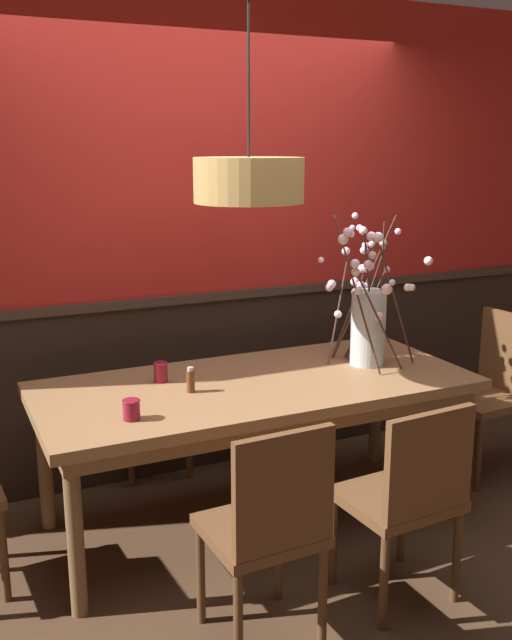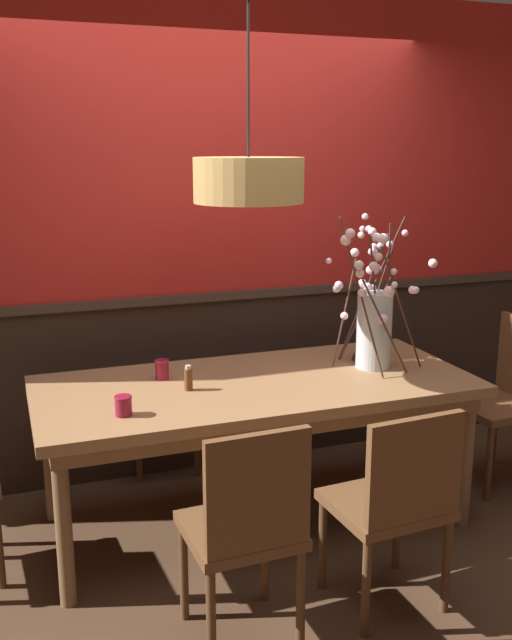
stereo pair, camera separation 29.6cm
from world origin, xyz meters
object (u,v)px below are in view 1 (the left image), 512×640
object	(u,v)px
dining_table	(256,397)
candle_holder_nearer_center	(131,410)
chair_far_side_right	(244,368)
candle_holder_nearer_edge	(161,372)
chair_near_side_left	(269,524)
pendant_lamp	(249,180)
chair_far_side_left	(150,388)
chair_head_east_end	(491,385)
vase_with_blossoms	(367,319)
condiment_bottle	(191,380)
chair_near_side_right	(408,493)

from	to	relation	value
dining_table	candle_holder_nearer_center	xyz separation A→B (m)	(-0.70, -0.25, 0.13)
chair_far_side_right	candle_holder_nearer_edge	xyz separation A→B (m)	(-0.76, -0.72, 0.29)
chair_near_side_left	candle_holder_nearer_edge	bearing A→B (deg)	93.86
candle_holder_nearer_center	pendant_lamp	size ratio (longest dim) A/B	0.08
candle_holder_nearer_center	chair_far_side_left	bearing A→B (deg)	70.25
chair_far_side_right	candle_holder_nearer_center	xyz separation A→B (m)	(-1.03, -1.16, 0.28)
chair_head_east_end	vase_with_blossoms	xyz separation A→B (m)	(-0.86, 0.03, 0.48)
chair_near_side_left	candle_holder_nearer_edge	size ratio (longest dim) A/B	9.30
chair_far_side_right	condiment_bottle	distance (m)	1.19
chair_near_side_right	dining_table	bearing A→B (deg)	108.13
dining_table	chair_near_side_right	bearing A→B (deg)	-71.87
vase_with_blossoms	condiment_bottle	distance (m)	1.02
chair_head_east_end	condiment_bottle	size ratio (longest dim) A/B	7.69
chair_near_side_right	condiment_bottle	bearing A→B (deg)	126.51
chair_head_east_end	vase_with_blossoms	distance (m)	0.99
condiment_bottle	chair_near_side_right	bearing A→B (deg)	-53.49
chair_far_side_left	candle_holder_nearer_edge	size ratio (longest dim) A/B	8.71
candle_holder_nearer_center	pendant_lamp	distance (m)	1.17
chair_near_side_left	condiment_bottle	bearing A→B (deg)	89.45
chair_far_side_right	vase_with_blossoms	size ratio (longest dim) A/B	1.18
chair_far_side_right	chair_near_side_left	bearing A→B (deg)	-111.01
chair_near_side_right	chair_far_side_left	size ratio (longest dim) A/B	1.03
chair_far_side_right	chair_far_side_left	world-z (taller)	chair_far_side_right
vase_with_blossoms	candle_holder_nearer_center	xyz separation A→B (m)	(-1.35, -0.27, -0.20)
chair_near_side_left	vase_with_blossoms	world-z (taller)	vase_with_blossoms
candle_holder_nearer_center	candle_holder_nearer_edge	xyz separation A→B (m)	(0.27, 0.44, 0.01)
chair_far_side_left	condiment_bottle	xyz separation A→B (m)	(-0.06, -0.91, 0.33)
chair_near_side_left	chair_far_side_left	bearing A→B (deg)	87.80
chair_near_side_left	candle_holder_nearer_edge	distance (m)	1.12
vase_with_blossoms	condiment_bottle	bearing A→B (deg)	-177.62
chair_far_side_right	chair_far_side_left	xyz separation A→B (m)	(-0.62, -0.02, -0.04)
chair_near_side_right	candle_holder_nearer_edge	distance (m)	1.32
chair_near_side_left	candle_holder_nearer_center	bearing A→B (deg)	117.79
chair_far_side_right	pendant_lamp	distance (m)	1.56
candle_holder_nearer_center	condiment_bottle	distance (m)	0.42
dining_table	chair_near_side_right	size ratio (longest dim) A/B	2.41
dining_table	candle_holder_nearer_edge	distance (m)	0.49
condiment_bottle	chair_near_side_left	bearing A→B (deg)	-90.55
chair_far_side_left	vase_with_blossoms	bearing A→B (deg)	-42.48
chair_far_side_right	candle_holder_nearer_edge	distance (m)	1.09
chair_far_side_right	condiment_bottle	world-z (taller)	chair_far_side_right
chair_near_side_left	chair_far_side_right	world-z (taller)	chair_far_side_right
vase_with_blossoms	candle_holder_nearer_edge	bearing A→B (deg)	171.29
chair_far_side_left	vase_with_blossoms	distance (m)	1.38
dining_table	chair_near_side_left	distance (m)	0.97
chair_near_side_left	chair_far_side_right	bearing A→B (deg)	68.99
chair_head_east_end	candle_holder_nearer_center	size ratio (longest dim) A/B	10.71
vase_with_blossoms	pendant_lamp	xyz separation A→B (m)	(-0.69, -0.03, 0.73)
chair_near_side_left	pendant_lamp	distance (m)	1.54
chair_near_side_right	candle_holder_nearer_edge	world-z (taller)	chair_near_side_right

